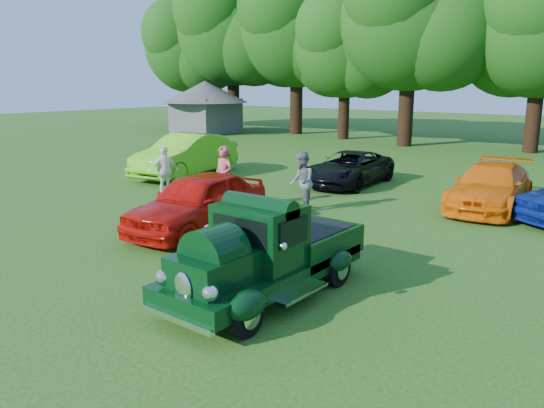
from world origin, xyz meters
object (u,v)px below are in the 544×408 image
Objects in this scene: gazebo at (206,101)px; spectator_grey at (302,182)px; back_car_orange at (491,187)px; red_convertible at (198,202)px; spectator_pink at (224,177)px; hero_pickup at (267,256)px; spectator_white at (164,171)px; back_car_black at (349,168)px; back_car_lime at (186,155)px.

spectator_grey is at bearing -38.49° from gazebo.
spectator_grey reaches higher than back_car_orange.
spectator_pink is at bearing 110.76° from red_convertible.
hero_pickup reaches higher than spectator_white.
spectator_pink reaches higher than spectator_grey.
spectator_white is (-4.09, 2.35, 0.08)m from red_convertible.
back_car_black is at bearing 167.49° from back_car_orange.
red_convertible is at bearing -45.20° from gazebo.
back_car_lime is at bearing 55.82° from spectator_white.
red_convertible is 3.52m from spectator_grey.
hero_pickup is 2.29× the size of spectator_pink.
back_car_lime is 0.81× the size of gazebo.
hero_pickup is 32.15m from gazebo.
spectator_pink is 1.07× the size of spectator_grey.
spectator_grey is (7.35, -2.12, 0.04)m from back_car_lime.
gazebo is at bearing 60.77° from spectator_white.
spectator_white is at bearing -48.28° from gazebo.
gazebo is (-12.98, 14.05, 1.54)m from back_car_lime.
spectator_pink is at bearing -43.55° from gazebo.
spectator_white is at bearing 142.59° from red_convertible.
hero_pickup is 13.12m from back_car_lime.
back_car_lime is 6.20m from spectator_pink.
hero_pickup is 11.10m from back_car_black.
back_car_lime is 6.78m from back_car_black.
hero_pickup is at bearing -36.81° from spectator_pink.
spectator_grey is at bearing -25.47° from back_car_lime.
gazebo reaches higher than back_car_orange.
red_convertible is at bearing -93.01° from back_car_black.
spectator_white reaches higher than back_car_black.
back_car_lime is at bearing -176.27° from back_car_orange.
back_car_black is (-0.15, 8.00, -0.14)m from red_convertible.
red_convertible reaches higher than back_car_orange.
back_car_black is (6.30, 2.47, -0.23)m from back_car_lime.
spectator_pink is (5.25, -3.29, 0.11)m from back_car_lime.
back_car_lime is 2.70× the size of spectator_pink.
gazebo is at bearing 123.34° from back_car_lime.
back_car_orange is at bearing 83.33° from hero_pickup.
red_convertible is at bearing -58.39° from spectator_pink.
gazebo reaches higher than red_convertible.
spectator_grey reaches higher than spectator_white.
gazebo reaches higher than spectator_pink.
spectator_grey is 5.09m from spectator_white.
hero_pickup is 9.58m from back_car_orange.
back_car_lime is at bearing 131.98° from red_convertible.
spectator_white is (-2.89, 0.12, -0.12)m from spectator_pink.
back_car_orange is at bearing -26.52° from gazebo.
hero_pickup is at bearing -101.41° from back_car_orange.
red_convertible is (-4.11, 2.25, 0.02)m from hero_pickup.
gazebo is (-19.28, 11.57, 1.78)m from back_car_black.
back_car_orange reaches higher than back_car_black.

